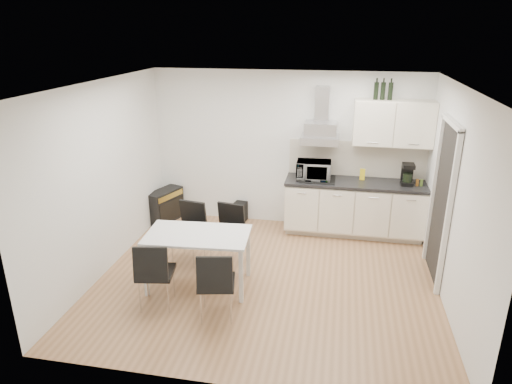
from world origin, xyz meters
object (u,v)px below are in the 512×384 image
chair_far_right (226,236)px  chair_near_right (216,283)px  chair_far_left (188,234)px  kitchenette (357,186)px  chair_near_left (156,273)px  guitar_amp (165,205)px  floor_speaker (241,211)px  dining_table (198,240)px

chair_far_right → chair_near_right: same height
chair_far_left → kitchenette: bearing=-139.6°
chair_near_left → guitar_amp: bearing=99.8°
floor_speaker → kitchenette: bearing=4.4°
chair_far_left → chair_far_right: (0.57, 0.02, 0.00)m
chair_far_right → floor_speaker: bearing=-75.2°
chair_far_left → floor_speaker: (0.42, 1.61, -0.27)m
kitchenette → dining_table: 2.89m
chair_far_left → chair_near_left: 1.13m
chair_far_left → floor_speaker: bearing=-95.3°
dining_table → chair_near_left: bearing=-128.5°
kitchenette → guitar_amp: kitchenette is taller
chair_near_left → guitar_amp: chair_near_left is taller
dining_table → chair_near_right: chair_near_right is taller
chair_near_right → chair_far_left: bearing=111.0°
dining_table → chair_far_right: 0.69m
kitchenette → chair_far_left: size_ratio=2.86×
chair_far_left → chair_near_left: (-0.01, -1.13, 0.00)m
chair_near_left → floor_speaker: size_ratio=2.56×
chair_near_left → guitar_amp: size_ratio=1.19×
chair_near_left → dining_table: bearing=45.9°
chair_far_right → dining_table: bearing=80.4°
chair_far_right → chair_near_right: (0.20, -1.24, 0.00)m
dining_table → guitar_amp: size_ratio=1.85×
chair_near_right → dining_table: bearing=112.4°
chair_far_left → chair_near_right: (0.76, -1.22, 0.00)m
dining_table → chair_far_right: (0.21, 0.62, -0.22)m
chair_near_right → kitchenette: bearing=47.5°
guitar_amp → floor_speaker: (1.30, 0.25, -0.11)m
chair_far_left → chair_near_right: same height
guitar_amp → chair_near_right: bearing=-36.9°
dining_table → guitar_amp: dining_table is taller
kitchenette → chair_far_left: bearing=-148.9°
chair_near_left → floor_speaker: 2.79m
chair_far_right → floor_speaker: chair_far_right is taller
kitchenette → chair_far_left: kitchenette is taller
chair_near_right → floor_speaker: 2.86m
kitchenette → chair_far_right: size_ratio=2.86×
chair_far_left → chair_near_left: size_ratio=1.00×
chair_far_right → guitar_amp: chair_far_right is taller
guitar_amp → kitchenette: bearing=22.0°
guitar_amp → chair_far_left: bearing=-36.4°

